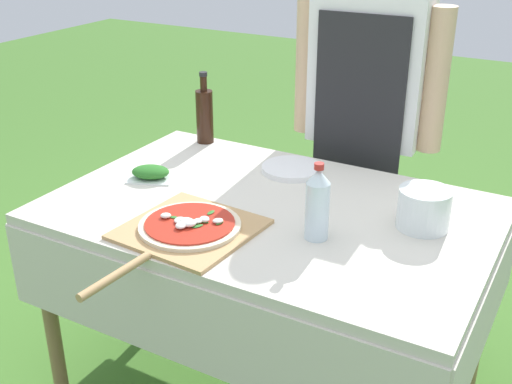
% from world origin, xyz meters
% --- Properties ---
extents(prep_table, '(1.41, 0.93, 0.78)m').
position_xyz_m(prep_table, '(0.00, 0.00, 0.68)').
color(prep_table, beige).
rests_on(prep_table, ground).
extents(person_cook, '(0.60, 0.21, 1.60)m').
position_xyz_m(person_cook, '(0.06, 0.67, 0.94)').
color(person_cook, '#4C4C51').
rests_on(person_cook, ground).
extents(pizza_on_peel, '(0.39, 0.63, 0.05)m').
position_xyz_m(pizza_on_peel, '(-0.13, -0.28, 0.79)').
color(pizza_on_peel, tan).
rests_on(pizza_on_peel, prep_table).
extents(oil_bottle, '(0.07, 0.07, 0.29)m').
position_xyz_m(oil_bottle, '(-0.51, 0.40, 0.89)').
color(oil_bottle, black).
rests_on(oil_bottle, prep_table).
extents(water_bottle, '(0.07, 0.07, 0.23)m').
position_xyz_m(water_bottle, '(0.22, -0.12, 0.89)').
color(water_bottle, silver).
rests_on(water_bottle, prep_table).
extents(herb_container, '(0.19, 0.16, 0.05)m').
position_xyz_m(herb_container, '(-0.47, -0.01, 0.80)').
color(herb_container, silver).
rests_on(herb_container, prep_table).
extents(mixing_tub, '(0.16, 0.16, 0.12)m').
position_xyz_m(mixing_tub, '(0.47, 0.10, 0.84)').
color(mixing_tub, silver).
rests_on(mixing_tub, prep_table).
extents(plate_stack, '(0.22, 0.22, 0.02)m').
position_xyz_m(plate_stack, '(-0.07, 0.30, 0.79)').
color(plate_stack, white).
rests_on(plate_stack, prep_table).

